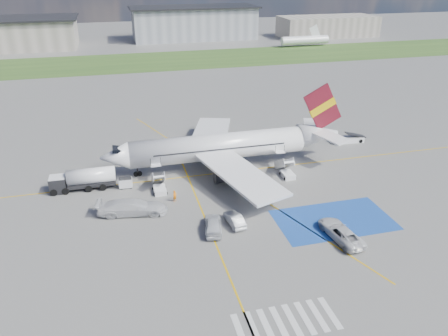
{
  "coord_description": "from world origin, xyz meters",
  "views": [
    {
      "loc": [
        -14.15,
        -44.22,
        28.26
      ],
      "look_at": [
        -1.02,
        6.4,
        3.5
      ],
      "focal_mm": 35.0,
      "sensor_mm": 36.0,
      "label": 1
    }
  ],
  "objects_px": {
    "gpu_cart": "(126,183)",
    "van_white_b": "(132,205)",
    "belt_loader": "(348,140)",
    "van_white_a": "(341,230)",
    "car_silver_b": "(235,219)",
    "fuel_tanker": "(84,181)",
    "airliner": "(228,146)",
    "car_silver_a": "(213,225)"
  },
  "relations": [
    {
      "from": "gpu_cart",
      "to": "van_white_b",
      "type": "bearing_deg",
      "value": -83.6
    },
    {
      "from": "gpu_cart",
      "to": "van_white_b",
      "type": "relative_size",
      "value": 0.29
    },
    {
      "from": "car_silver_a",
      "to": "car_silver_b",
      "type": "relative_size",
      "value": 1.19
    },
    {
      "from": "car_silver_a",
      "to": "fuel_tanker",
      "type": "bearing_deg",
      "value": -33.41
    },
    {
      "from": "airliner",
      "to": "van_white_a",
      "type": "relative_size",
      "value": 7.01
    },
    {
      "from": "gpu_cart",
      "to": "van_white_a",
      "type": "distance_m",
      "value": 29.33
    },
    {
      "from": "airliner",
      "to": "car_silver_a",
      "type": "bearing_deg",
      "value": -110.38
    },
    {
      "from": "belt_loader",
      "to": "van_white_a",
      "type": "bearing_deg",
      "value": -117.83
    },
    {
      "from": "gpu_cart",
      "to": "van_white_a",
      "type": "bearing_deg",
      "value": -35.95
    },
    {
      "from": "car_silver_b",
      "to": "van_white_b",
      "type": "xyz_separation_m",
      "value": [
        -11.57,
        5.46,
        0.58
      ]
    },
    {
      "from": "car_silver_a",
      "to": "belt_loader",
      "type": "bearing_deg",
      "value": -132.9
    },
    {
      "from": "belt_loader",
      "to": "van_white_b",
      "type": "distance_m",
      "value": 40.5
    },
    {
      "from": "belt_loader",
      "to": "van_white_b",
      "type": "relative_size",
      "value": 0.92
    },
    {
      "from": "airliner",
      "to": "car_silver_b",
      "type": "height_order",
      "value": "airliner"
    },
    {
      "from": "belt_loader",
      "to": "car_silver_a",
      "type": "xyz_separation_m",
      "value": [
        -28.9,
        -21.0,
        0.4
      ]
    },
    {
      "from": "car_silver_b",
      "to": "van_white_b",
      "type": "relative_size",
      "value": 0.64
    },
    {
      "from": "car_silver_a",
      "to": "airliner",
      "type": "bearing_deg",
      "value": -99.28
    },
    {
      "from": "fuel_tanker",
      "to": "van_white_a",
      "type": "relative_size",
      "value": 1.66
    },
    {
      "from": "car_silver_b",
      "to": "van_white_b",
      "type": "height_order",
      "value": "van_white_b"
    },
    {
      "from": "van_white_b",
      "to": "belt_loader",
      "type": "bearing_deg",
      "value": -58.74
    },
    {
      "from": "airliner",
      "to": "belt_loader",
      "type": "distance_m",
      "value": 23.34
    },
    {
      "from": "fuel_tanker",
      "to": "airliner",
      "type": "bearing_deg",
      "value": 6.59
    },
    {
      "from": "fuel_tanker",
      "to": "car_silver_a",
      "type": "height_order",
      "value": "fuel_tanker"
    },
    {
      "from": "fuel_tanker",
      "to": "van_white_b",
      "type": "xyz_separation_m",
      "value": [
        5.95,
        -8.31,
        0.01
      ]
    },
    {
      "from": "gpu_cart",
      "to": "car_silver_a",
      "type": "height_order",
      "value": "car_silver_a"
    },
    {
      "from": "car_silver_b",
      "to": "belt_loader",
      "type": "bearing_deg",
      "value": -148.97
    },
    {
      "from": "airliner",
      "to": "gpu_cart",
      "type": "bearing_deg",
      "value": -168.33
    },
    {
      "from": "airliner",
      "to": "fuel_tanker",
      "type": "relative_size",
      "value": 4.24
    },
    {
      "from": "car_silver_a",
      "to": "van_white_b",
      "type": "xyz_separation_m",
      "value": [
        -8.78,
        6.18,
        0.42
      ]
    },
    {
      "from": "car_silver_b",
      "to": "van_white_a",
      "type": "bearing_deg",
      "value": 145.19
    },
    {
      "from": "car_silver_a",
      "to": "van_white_a",
      "type": "xyz_separation_m",
      "value": [
        13.58,
        -5.03,
        0.15
      ]
    },
    {
      "from": "fuel_tanker",
      "to": "van_white_b",
      "type": "distance_m",
      "value": 10.22
    },
    {
      "from": "airliner",
      "to": "fuel_tanker",
      "type": "distance_m",
      "value": 21.13
    },
    {
      "from": "van_white_a",
      "to": "fuel_tanker",
      "type": "bearing_deg",
      "value": -40.82
    },
    {
      "from": "airliner",
      "to": "fuel_tanker",
      "type": "height_order",
      "value": "airliner"
    },
    {
      "from": "gpu_cart",
      "to": "car_silver_a",
      "type": "relative_size",
      "value": 0.38
    },
    {
      "from": "fuel_tanker",
      "to": "gpu_cart",
      "type": "distance_m",
      "value": 5.66
    },
    {
      "from": "airliner",
      "to": "car_silver_a",
      "type": "xyz_separation_m",
      "value": [
        -6.17,
        -16.61,
        -2.56
      ]
    },
    {
      "from": "car_silver_a",
      "to": "van_white_b",
      "type": "bearing_deg",
      "value": -24.03
    },
    {
      "from": "van_white_b",
      "to": "car_silver_b",
      "type": "bearing_deg",
      "value": -105.49
    },
    {
      "from": "fuel_tanker",
      "to": "car_silver_b",
      "type": "height_order",
      "value": "fuel_tanker"
    },
    {
      "from": "belt_loader",
      "to": "van_white_a",
      "type": "distance_m",
      "value": 30.2
    }
  ]
}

